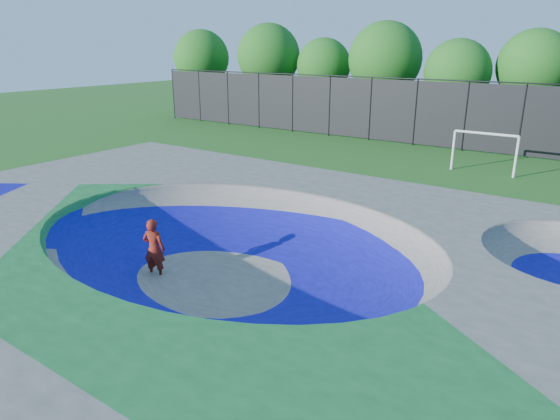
# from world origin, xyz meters

# --- Properties ---
(ground) EXTENTS (120.00, 120.00, 0.00)m
(ground) POSITION_xyz_m (0.00, 0.00, 0.00)
(ground) COLOR #1F5618
(ground) RESTS_ON ground
(skate_deck) EXTENTS (22.00, 14.00, 1.50)m
(skate_deck) POSITION_xyz_m (0.00, 0.00, 0.75)
(skate_deck) COLOR gray
(skate_deck) RESTS_ON ground
(skater) EXTENTS (0.71, 0.58, 1.67)m
(skater) POSITION_xyz_m (-1.89, -0.92, 0.83)
(skater) COLOR red
(skater) RESTS_ON ground
(skateboard) EXTENTS (0.81, 0.39, 0.05)m
(skateboard) POSITION_xyz_m (-1.89, -0.92, 0.03)
(skateboard) COLOR black
(skateboard) RESTS_ON ground
(soccer_goal) EXTENTS (3.03, 0.12, 2.00)m
(soccer_goal) POSITION_xyz_m (2.34, 16.01, 1.38)
(soccer_goal) COLOR silver
(soccer_goal) RESTS_ON ground
(fence) EXTENTS (48.09, 0.09, 4.04)m
(fence) POSITION_xyz_m (0.00, 21.00, 2.10)
(fence) COLOR black
(fence) RESTS_ON ground
(treeline) EXTENTS (53.26, 6.63, 7.71)m
(treeline) POSITION_xyz_m (-3.73, 26.52, 4.74)
(treeline) COLOR #4C3826
(treeline) RESTS_ON ground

